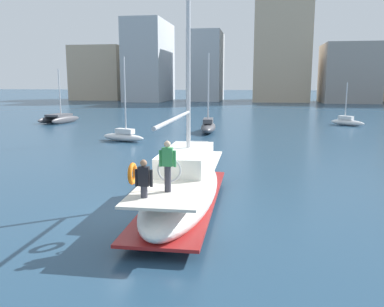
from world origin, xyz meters
The scene contains 7 objects.
ground_plane centered at (0.00, 0.00, 0.00)m, with size 400.00×400.00×0.00m, color navy.
main_sailboat centered at (1.22, 0.87, 0.92)m, with size 2.54×9.63×14.34m.
moored_sloop_near centered at (-6.70, 17.40, 0.47)m, with size 3.95×2.06×6.65m.
moored_sloop_far centered at (13.54, 32.49, 0.43)m, with size 3.52×3.22×4.62m.
moored_catamaran centered at (-18.70, 30.14, 0.56)m, with size 3.26×5.30×6.12m.
moored_cutter_left centered at (-0.66, 24.29, 0.58)m, with size 1.73×5.78×7.27m.
waterfront_buildings centered at (2.98, 85.07, 10.01)m, with size 85.14×21.51×27.65m.
Camera 1 is at (3.89, -13.87, 4.82)m, focal length 38.22 mm.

